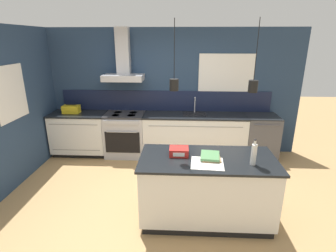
{
  "coord_description": "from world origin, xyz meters",
  "views": [
    {
      "loc": [
        0.35,
        -3.46,
        2.37
      ],
      "look_at": [
        0.14,
        0.52,
        1.05
      ],
      "focal_mm": 28.0,
      "sensor_mm": 36.0,
      "label": 1
    }
  ],
  "objects_px": {
    "bottle_on_island": "(254,154)",
    "red_supply_box": "(179,151)",
    "book_stack": "(211,157)",
    "oven_range": "(126,134)",
    "yellow_toolbox": "(71,109)",
    "dishwasher": "(260,137)"
  },
  "relations": [
    {
      "from": "oven_range",
      "to": "dishwasher",
      "type": "xyz_separation_m",
      "value": [
        2.81,
        0.0,
        0.0
      ]
    },
    {
      "from": "book_stack",
      "to": "dishwasher",
      "type": "bearing_deg",
      "value": 58.62
    },
    {
      "from": "oven_range",
      "to": "yellow_toolbox",
      "type": "xyz_separation_m",
      "value": [
        -1.11,
        0.0,
        0.54
      ]
    },
    {
      "from": "bottle_on_island",
      "to": "red_supply_box",
      "type": "relative_size",
      "value": 1.31
    },
    {
      "from": "oven_range",
      "to": "red_supply_box",
      "type": "bearing_deg",
      "value": -59.62
    },
    {
      "from": "red_supply_box",
      "to": "yellow_toolbox",
      "type": "bearing_deg",
      "value": 139.01
    },
    {
      "from": "bottle_on_island",
      "to": "yellow_toolbox",
      "type": "bearing_deg",
      "value": 145.36
    },
    {
      "from": "oven_range",
      "to": "yellow_toolbox",
      "type": "height_order",
      "value": "yellow_toolbox"
    },
    {
      "from": "oven_range",
      "to": "red_supply_box",
      "type": "xyz_separation_m",
      "value": [
        1.15,
        -1.96,
        0.51
      ]
    },
    {
      "from": "dishwasher",
      "to": "bottle_on_island",
      "type": "distance_m",
      "value": 2.39
    },
    {
      "from": "dishwasher",
      "to": "bottle_on_island",
      "type": "xyz_separation_m",
      "value": [
        -0.75,
        -2.19,
        0.59
      ]
    },
    {
      "from": "oven_range",
      "to": "bottle_on_island",
      "type": "relative_size",
      "value": 2.77
    },
    {
      "from": "book_stack",
      "to": "oven_range",
      "type": "bearing_deg",
      "value": 127.24
    },
    {
      "from": "oven_range",
      "to": "bottle_on_island",
      "type": "height_order",
      "value": "bottle_on_island"
    },
    {
      "from": "dishwasher",
      "to": "book_stack",
      "type": "distance_m",
      "value": 2.45
    },
    {
      "from": "yellow_toolbox",
      "to": "oven_range",
      "type": "bearing_deg",
      "value": -0.22
    },
    {
      "from": "red_supply_box",
      "to": "yellow_toolbox",
      "type": "xyz_separation_m",
      "value": [
        -2.26,
        1.96,
        0.03
      ]
    },
    {
      "from": "book_stack",
      "to": "bottle_on_island",
      "type": "bearing_deg",
      "value": -15.34
    },
    {
      "from": "dishwasher",
      "to": "yellow_toolbox",
      "type": "distance_m",
      "value": 3.96
    },
    {
      "from": "book_stack",
      "to": "yellow_toolbox",
      "type": "bearing_deg",
      "value": 142.43
    },
    {
      "from": "bottle_on_island",
      "to": "oven_range",
      "type": "bearing_deg",
      "value": 133.29
    },
    {
      "from": "bottle_on_island",
      "to": "book_stack",
      "type": "distance_m",
      "value": 0.53
    }
  ]
}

